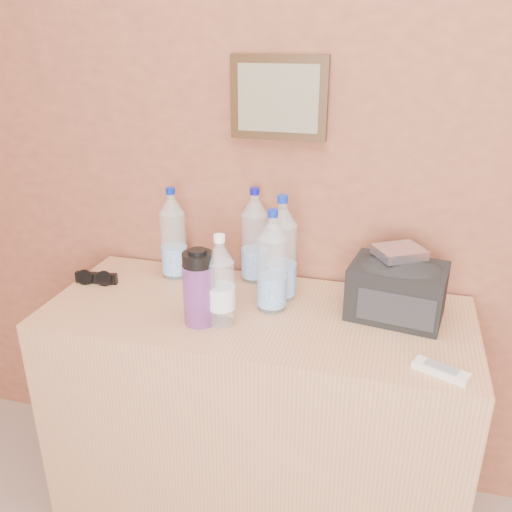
# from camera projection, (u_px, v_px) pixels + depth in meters

# --- Properties ---
(picture_frame) EXTENTS (0.30, 0.03, 0.25)m
(picture_frame) POSITION_uv_depth(u_px,v_px,m) (279.00, 98.00, 1.65)
(picture_frame) COLOR #382311
(picture_frame) RESTS_ON room_shell
(dresser) EXTENTS (1.29, 0.54, 0.81)m
(dresser) POSITION_uv_depth(u_px,v_px,m) (256.00, 417.00, 1.80)
(dresser) COLOR tan
(dresser) RESTS_ON ground
(pet_large_a) EXTENTS (0.08, 0.08, 0.31)m
(pet_large_a) POSITION_uv_depth(u_px,v_px,m) (173.00, 238.00, 1.82)
(pet_large_a) COLOR silver
(pet_large_a) RESTS_ON dresser
(pet_large_b) EXTENTS (0.09, 0.09, 0.32)m
(pet_large_b) POSITION_uv_depth(u_px,v_px,m) (255.00, 240.00, 1.79)
(pet_large_b) COLOR white
(pet_large_b) RESTS_ON dresser
(pet_large_c) EXTENTS (0.09, 0.09, 0.34)m
(pet_large_c) POSITION_uv_depth(u_px,v_px,m) (282.00, 254.00, 1.67)
(pet_large_c) COLOR silver
(pet_large_c) RESTS_ON dresser
(pet_large_d) EXTENTS (0.09, 0.09, 0.31)m
(pet_large_d) POSITION_uv_depth(u_px,v_px,m) (272.00, 266.00, 1.60)
(pet_large_d) COLOR silver
(pet_large_d) RESTS_ON dresser
(pet_small) EXTENTS (0.08, 0.08, 0.27)m
(pet_small) POSITION_uv_depth(u_px,v_px,m) (221.00, 285.00, 1.53)
(pet_small) COLOR silver
(pet_small) RESTS_ON dresser
(nalgene_bottle) EXTENTS (0.09, 0.09, 0.23)m
(nalgene_bottle) POSITION_uv_depth(u_px,v_px,m) (199.00, 287.00, 1.53)
(nalgene_bottle) COLOR #743398
(nalgene_bottle) RESTS_ON dresser
(sunglasses) EXTENTS (0.15, 0.07, 0.04)m
(sunglasses) POSITION_uv_depth(u_px,v_px,m) (96.00, 278.00, 1.81)
(sunglasses) COLOR black
(sunglasses) RESTS_ON dresser
(ac_remote) EXTENTS (0.14, 0.09, 0.02)m
(ac_remote) POSITION_uv_depth(u_px,v_px,m) (441.00, 371.00, 1.34)
(ac_remote) COLOR white
(ac_remote) RESTS_ON dresser
(toiletry_bag) EXTENTS (0.29, 0.23, 0.18)m
(toiletry_bag) POSITION_uv_depth(u_px,v_px,m) (397.00, 288.00, 1.58)
(toiletry_bag) COLOR black
(toiletry_bag) RESTS_ON dresser
(foil_packet) EXTENTS (0.17, 0.16, 0.03)m
(foil_packet) POSITION_uv_depth(u_px,v_px,m) (399.00, 252.00, 1.56)
(foil_packet) COLOR white
(foil_packet) RESTS_ON toiletry_bag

